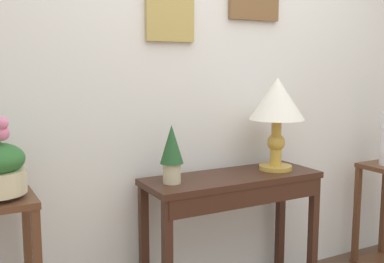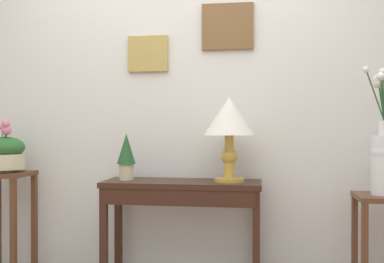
% 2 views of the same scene
% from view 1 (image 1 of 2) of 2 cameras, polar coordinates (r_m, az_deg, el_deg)
% --- Properties ---
extents(back_wall_with_art, '(9.00, 0.13, 2.80)m').
position_cam_1_polar(back_wall_with_art, '(2.75, 1.52, 8.33)').
color(back_wall_with_art, silver).
rests_on(back_wall_with_art, ground).
extents(console_table, '(1.02, 0.37, 0.78)m').
position_cam_1_polar(console_table, '(2.62, 5.25, -8.36)').
color(console_table, '#381E14').
rests_on(console_table, ground).
extents(table_lamp, '(0.32, 0.32, 0.54)m').
position_cam_1_polar(table_lamp, '(2.72, 10.51, 3.32)').
color(table_lamp, gold).
rests_on(table_lamp, console_table).
extents(potted_plant_on_console, '(0.12, 0.12, 0.31)m').
position_cam_1_polar(potted_plant_on_console, '(2.38, -2.54, -2.44)').
color(potted_plant_on_console, beige).
rests_on(potted_plant_on_console, console_table).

